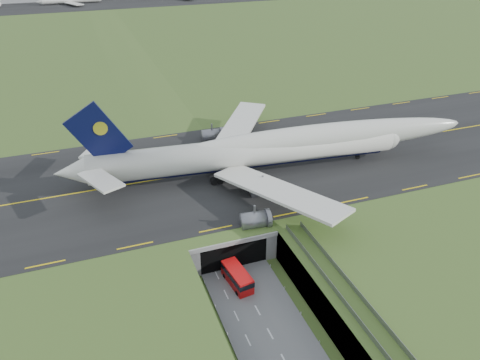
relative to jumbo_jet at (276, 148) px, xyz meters
name	(u,v)px	position (x,y,z in m)	size (l,w,h in m)	color
ground	(251,298)	(-16.64, -28.93, -11.17)	(900.00, 900.00, 0.00)	#3D5622
airfield_deck	(251,284)	(-16.64, -28.93, -8.17)	(800.00, 800.00, 6.00)	gray
trench_road	(269,332)	(-16.64, -36.43, -11.07)	(12.00, 75.00, 0.20)	slate
taxiway	(195,173)	(-16.64, 4.07, -5.08)	(800.00, 44.00, 0.18)	black
tunnel_portal	(219,225)	(-16.64, -12.21, -7.83)	(17.00, 22.30, 6.00)	gray
guideway	(383,346)	(-5.64, -48.04, -5.85)	(3.00, 53.00, 7.05)	#A8A8A3
jumbo_jet	(276,148)	(0.00, 0.00, 0.00)	(88.90, 57.93, 19.25)	silver
shuttle_tram	(237,277)	(-17.56, -25.09, -9.56)	(3.60, 7.43, 2.92)	red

